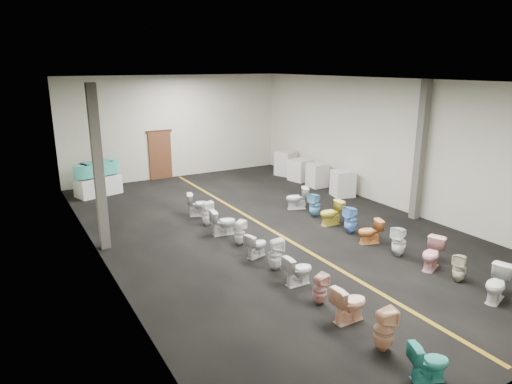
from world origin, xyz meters
TOP-DOWN VIEW (x-y plane):
  - floor at (0.00, 0.00)m, footprint 16.00×16.00m
  - ceiling at (0.00, 0.00)m, footprint 16.00×16.00m
  - wall_back at (0.00, 8.00)m, footprint 10.00×0.00m
  - wall_left at (-5.00, 0.00)m, footprint 0.00×16.00m
  - wall_right at (5.00, 0.00)m, footprint 0.00×16.00m
  - aisle_stripe at (0.00, 0.00)m, footprint 0.12×15.60m
  - back_door at (-0.80, 7.94)m, footprint 1.00×0.10m
  - door_frame at (-0.80, 7.95)m, footprint 1.15×0.08m
  - column_left at (-4.75, 1.00)m, footprint 0.25×0.25m
  - column_right at (4.75, -1.50)m, footprint 0.25×0.25m
  - display_table at (-3.79, 6.60)m, footprint 1.82×1.26m
  - bathtub at (-3.79, 6.60)m, footprint 1.80×1.05m
  - appliance_crate_a at (4.40, 1.73)m, footprint 0.95×0.95m
  - appliance_crate_b at (4.40, 3.35)m, footprint 0.73×0.73m
  - appliance_crate_c at (4.40, 4.56)m, footprint 0.97×0.97m
  - appliance_crate_d at (4.40, 5.74)m, footprint 1.00×1.00m
  - toilet_left_0 at (-1.44, -7.29)m, footprint 0.74×0.60m
  - toilet_left_1 at (-1.49, -6.34)m, footprint 0.45×0.44m
  - toilet_left_2 at (-1.37, -5.28)m, footprint 0.76×0.44m
  - toilet_left_3 at (-1.46, -4.46)m, footprint 0.36×0.35m
  - toilet_left_4 at (-1.35, -3.49)m, footprint 0.71×0.41m
  - toilet_left_5 at (-1.38, -2.56)m, footprint 0.47×0.46m
  - toilet_left_6 at (-1.40, -1.63)m, footprint 0.73×0.54m
  - toilet_left_7 at (-1.38, -0.66)m, footprint 0.43×0.42m
  - toilet_left_8 at (-1.45, 0.28)m, footprint 0.82×0.54m
  - toilet_left_9 at (-1.52, 1.28)m, footprint 0.39×0.38m
  - toilet_left_10 at (-1.38, 2.28)m, footprint 0.88×0.69m
  - toilet_right_1 at (1.93, -6.25)m, footprint 0.86×0.65m
  - toilet_right_2 at (2.02, -5.26)m, footprint 0.40×0.40m
  - toilet_right_3 at (2.03, -4.46)m, footprint 0.87×0.70m
  - toilet_right_4 at (1.91, -3.48)m, footprint 0.45×0.44m
  - toilet_right_5 at (1.88, -2.43)m, footprint 0.77×0.58m
  - toilet_right_6 at (1.93, -1.55)m, footprint 0.41×0.40m
  - toilet_right_7 at (1.91, -0.66)m, footprint 0.79×0.49m
  - toilet_right_8 at (1.94, 0.25)m, footprint 0.44×0.44m
  - toilet_right_9 at (1.92, 1.27)m, footprint 0.87×0.67m

SIDE VIEW (x-z plane):
  - floor at x=0.00m, z-range 0.00..0.00m
  - aisle_stripe at x=0.00m, z-range 0.00..0.01m
  - toilet_left_0 at x=-1.44m, z-range 0.00..0.66m
  - toilet_left_6 at x=-1.40m, z-range 0.00..0.66m
  - toilet_left_3 at x=-1.46m, z-range 0.00..0.68m
  - toilet_right_2 at x=2.02m, z-range 0.00..0.70m
  - toilet_right_5 at x=1.88m, z-range 0.00..0.70m
  - toilet_left_7 at x=-1.38m, z-range 0.00..0.71m
  - toilet_left_4 at x=-1.35m, z-range 0.00..0.72m
  - display_table at x=-3.79m, z-range 0.00..0.73m
  - toilet_left_2 at x=-1.37m, z-range 0.00..0.77m
  - toilet_right_1 at x=1.93m, z-range 0.00..0.78m
  - toilet_left_8 at x=-1.45m, z-range 0.00..0.78m
  - toilet_right_3 at x=2.03m, z-range 0.00..0.78m
  - toilet_right_7 at x=1.91m, z-range 0.00..0.78m
  - toilet_right_9 at x=1.92m, z-range 0.00..0.78m
  - toilet_left_9 at x=-1.52m, z-range 0.00..0.79m
  - toilet_left_10 at x=-1.38m, z-range 0.00..0.79m
  - toilet_left_5 at x=-1.38m, z-range 0.00..0.82m
  - toilet_left_1 at x=-1.49m, z-range 0.00..0.82m
  - toilet_right_8 at x=1.94m, z-range 0.00..0.82m
  - toilet_right_4 at x=1.91m, z-range 0.00..0.83m
  - toilet_right_6 at x=1.93m, z-range 0.00..0.86m
  - appliance_crate_c at x=4.40m, z-range 0.00..0.93m
  - appliance_crate_b at x=4.40m, z-range 0.00..0.98m
  - appliance_crate_a at x=4.40m, z-range 0.00..0.99m
  - appliance_crate_d at x=4.40m, z-range 0.00..1.10m
  - back_door at x=-0.80m, z-range 0.00..2.10m
  - bathtub at x=-3.79m, z-range 0.79..1.34m
  - door_frame at x=-0.80m, z-range 2.07..2.17m
  - wall_back at x=0.00m, z-range -2.75..7.25m
  - wall_left at x=-5.00m, z-range -5.75..10.25m
  - wall_right at x=5.00m, z-range -5.75..10.25m
  - column_left at x=-4.75m, z-range 0.00..4.50m
  - column_right at x=4.75m, z-range 0.00..4.50m
  - ceiling at x=0.00m, z-range 4.50..4.50m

